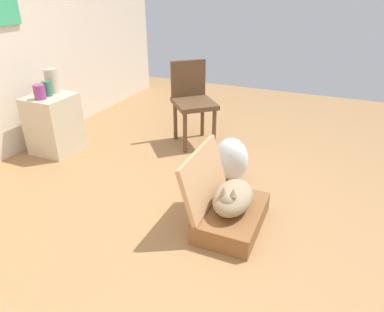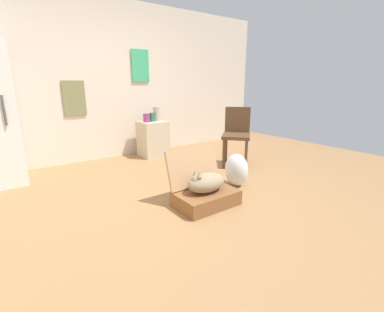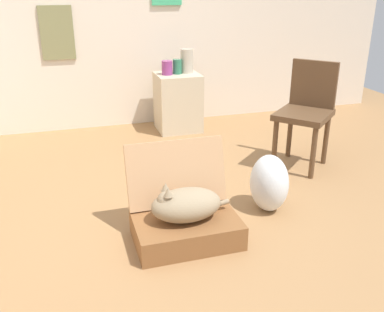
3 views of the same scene
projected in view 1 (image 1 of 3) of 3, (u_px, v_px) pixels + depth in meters
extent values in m
plane|color=#9E7247|center=(192.00, 217.00, 2.80)|extent=(7.68, 7.68, 0.00)
cube|color=brown|center=(232.00, 217.00, 2.66)|extent=(0.65, 0.43, 0.16)
cube|color=tan|center=(204.00, 178.00, 2.61)|extent=(0.65, 0.16, 0.43)
ellipsoid|color=#998466|center=(233.00, 197.00, 2.58)|extent=(0.44, 0.28, 0.20)
sphere|color=#998466|center=(228.00, 201.00, 2.46)|extent=(0.13, 0.13, 0.13)
cone|color=#998466|center=(233.00, 193.00, 2.42)|extent=(0.06, 0.06, 0.06)
cone|color=#998466|center=(224.00, 190.00, 2.44)|extent=(0.06, 0.06, 0.06)
cylinder|color=#998466|center=(235.00, 190.00, 2.79)|extent=(0.20, 0.03, 0.07)
ellipsoid|color=silver|center=(231.00, 159.00, 3.24)|extent=(0.26, 0.32, 0.42)
cube|color=beige|center=(54.00, 124.00, 3.77)|extent=(0.46, 0.43, 0.62)
cylinder|color=#8C387A|center=(40.00, 92.00, 3.50)|extent=(0.11, 0.11, 0.15)
cylinder|color=#B7AD99|center=(52.00, 81.00, 3.68)|extent=(0.14, 0.14, 0.25)
cylinder|color=#2D7051|center=(47.00, 89.00, 3.59)|extent=(0.09, 0.09, 0.15)
cylinder|color=brown|center=(185.00, 133.00, 3.75)|extent=(0.04, 0.04, 0.45)
cylinder|color=brown|center=(214.00, 129.00, 3.85)|extent=(0.04, 0.04, 0.45)
cylinder|color=brown|center=(175.00, 121.00, 4.07)|extent=(0.04, 0.04, 0.45)
cylinder|color=brown|center=(202.00, 118.00, 4.16)|extent=(0.04, 0.04, 0.45)
cube|color=brown|center=(194.00, 104.00, 3.85)|extent=(0.63, 0.62, 0.05)
cube|color=brown|center=(188.00, 78.00, 3.92)|extent=(0.29, 0.32, 0.40)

